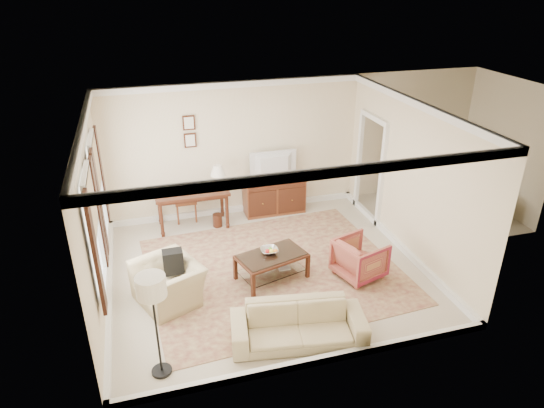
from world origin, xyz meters
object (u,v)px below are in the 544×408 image
club_armchair (168,277)px  tv (274,157)px  writing_desk (192,196)px  sofa (299,319)px  sideboard (274,195)px  striped_armchair (360,257)px  coffee_table (272,260)px

club_armchair → tv: bearing=112.6°
writing_desk → sofa: size_ratio=0.77×
tv → sofa: bearing=78.4°
sideboard → sofa: bearing=-101.6°
sofa → striped_armchair: bearing=48.8°
striped_armchair → club_armchair: (-3.28, 0.20, 0.07)m
writing_desk → tv: size_ratio=1.53×
tv → coffee_table: bearing=72.6°
sideboard → club_armchair: bearing=-133.9°
sideboard → striped_armchair: bearing=-75.8°
sideboard → coffee_table: 2.64m
writing_desk → tv: (1.82, 0.17, 0.60)m
club_armchair → sofa: bearing=25.5°
tv → coffee_table: tv is taller
sideboard → club_armchair: (-2.55, -2.65, 0.05)m
writing_desk → sideboard: bearing=5.9°
sideboard → writing_desk: bearing=-174.1°
writing_desk → sofa: (0.98, -3.96, -0.33)m
sideboard → striped_armchair: size_ratio=1.71×
striped_armchair → club_armchair: 3.29m
sideboard → sofa: size_ratio=0.69×
sideboard → club_armchair: size_ratio=1.26×
sideboard → club_armchair: club_armchair is taller
striped_armchair → sofa: (-1.57, -1.29, -0.01)m
sofa → sideboard: bearing=87.9°
sideboard → coffee_table: (-0.78, -2.52, -0.03)m
sofa → coffee_table: bearing=97.0°
tv → sofa: size_ratio=0.51×
coffee_table → striped_armchair: striped_armchair is taller
sideboard → tv: (-0.00, -0.02, 0.90)m
writing_desk → sideboard: size_ratio=1.13×
striped_armchair → writing_desk: bearing=26.0°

